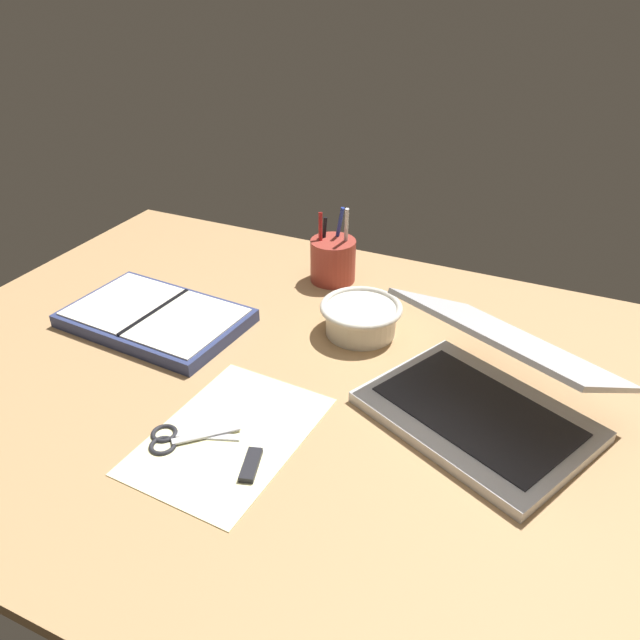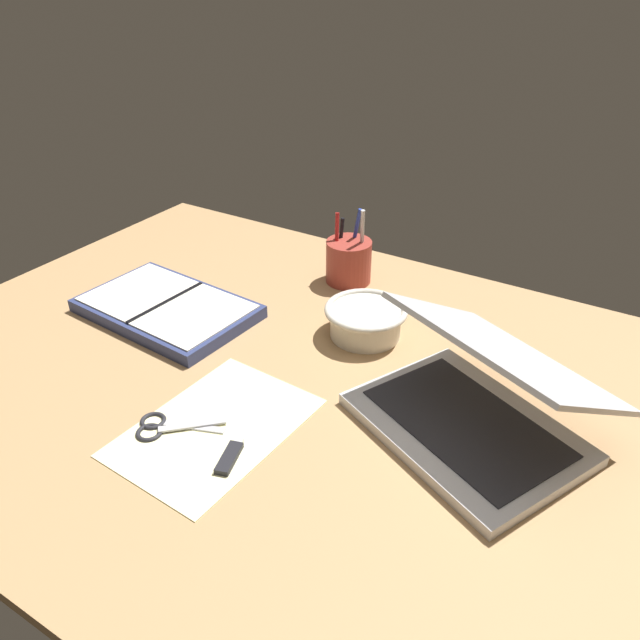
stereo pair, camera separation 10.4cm
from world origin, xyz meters
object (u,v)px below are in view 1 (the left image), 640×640
(planner, at_px, (156,318))
(scissors, at_px, (174,439))
(laptop, at_px, (489,389))
(bowl, at_px, (361,317))
(pen_cup, at_px, (333,260))

(planner, xyz_separation_m, scissors, (0.22, -0.25, -0.01))
(laptop, distance_m, bowl, 0.29)
(laptop, xyz_separation_m, planner, (-0.61, 0.00, -0.03))
(bowl, distance_m, pen_cup, 0.21)
(bowl, relative_size, scissors, 1.18)
(laptop, bearing_deg, pen_cup, 166.59)
(scissors, bearing_deg, laptop, -0.13)
(bowl, height_order, pen_cup, pen_cup)
(laptop, relative_size, pen_cup, 2.44)
(planner, relative_size, scissors, 2.69)
(pen_cup, xyz_separation_m, scissors, (-0.00, -0.55, -0.04))
(laptop, height_order, scissors, laptop)
(planner, bearing_deg, scissors, -44.10)
(bowl, xyz_separation_m, pen_cup, (-0.13, 0.17, 0.01))
(laptop, xyz_separation_m, scissors, (-0.39, -0.24, -0.04))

